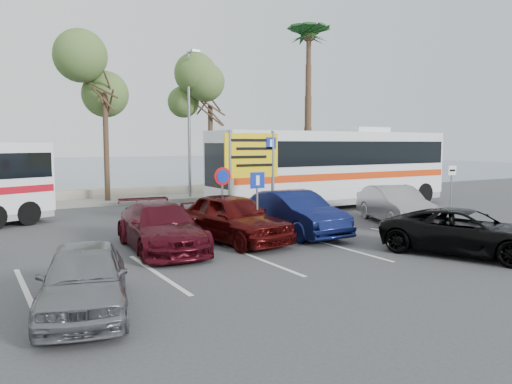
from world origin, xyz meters
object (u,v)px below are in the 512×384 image
direction_sign (252,163)px  car_silver_a (84,278)px  suv_black (467,232)px  pedestrian_far (385,188)px  car_red (233,218)px  street_lamp_right (190,117)px  car_silver_b (395,205)px  coach_bus_right (333,171)px  car_blue (295,213)px  car_maroon (161,227)px

direction_sign → car_silver_a: size_ratio=0.94×
suv_black → pedestrian_far: (6.88, 10.00, 0.17)m
car_red → pedestrian_far: size_ratio=2.78×
street_lamp_right → suv_black: 17.51m
car_silver_b → coach_bus_right: bearing=100.0°
coach_bus_right → car_silver_a: size_ratio=3.31×
direction_sign → coach_bus_right: bearing=27.0°
car_silver_a → suv_black: 10.33m
car_red → suv_black: 6.93m
direction_sign → car_silver_b: bearing=-17.1°
street_lamp_right → suv_black: bearing=-86.2°
coach_bus_right → car_red: (-8.18, -5.00, -1.05)m
coach_bus_right → car_red: size_ratio=2.78×
car_blue → car_maroon: size_ratio=0.96×
car_silver_b → pedestrian_far: 6.72m
car_blue → pedestrian_far: pedestrian_far is taller
car_maroon → pedestrian_far: pedestrian_far is taller
car_silver_a → car_red: bearing=53.9°
direction_sign → car_red: size_ratio=0.79×
car_silver_a → car_silver_b: (12.72, 4.52, 0.08)m
direction_sign → coach_bus_right: (6.50, 3.30, -0.61)m
street_lamp_right → pedestrian_far: street_lamp_right is taller
car_blue → car_silver_b: car_blue is taller
street_lamp_right → pedestrian_far: 11.29m
car_maroon → car_silver_b: car_silver_b is taller
car_red → car_silver_b: bearing=-8.6°
car_red → suv_black: (4.80, -5.00, -0.13)m
car_silver_a → suv_black: (10.32, -0.48, -0.01)m
car_silver_a → car_maroon: bearing=70.0°
coach_bus_right → car_blue: size_ratio=2.78×
car_blue → car_red: (-2.40, 0.00, 0.02)m
street_lamp_right → car_silver_a: street_lamp_right is taller
car_blue → car_silver_b: 4.80m
street_lamp_right → coach_bus_right: (4.50, -7.02, -2.77)m
car_blue → suv_black: bearing=-63.7°
coach_bus_right → car_red: coach_bus_right is taller
car_blue → street_lamp_right: bearing=84.5°
pedestrian_far → direction_sign: bearing=72.0°
street_lamp_right → car_silver_a: 19.34m
coach_bus_right → car_silver_b: 5.21m
car_maroon → car_silver_b: (9.60, 0.00, 0.04)m
coach_bus_right → car_silver_b: bearing=-101.1°
coach_bus_right → car_silver_b: size_ratio=2.85×
car_red → car_silver_a: bearing=-149.3°
street_lamp_right → pedestrian_far: size_ratio=4.89×
street_lamp_right → coach_bus_right: 8.79m
car_silver_b → pedestrian_far: pedestrian_far is taller
coach_bus_right → car_silver_a: (-13.70, -9.52, -1.17)m
street_lamp_right → car_blue: size_ratio=1.76×
car_red → pedestrian_far: (11.68, 5.00, 0.04)m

